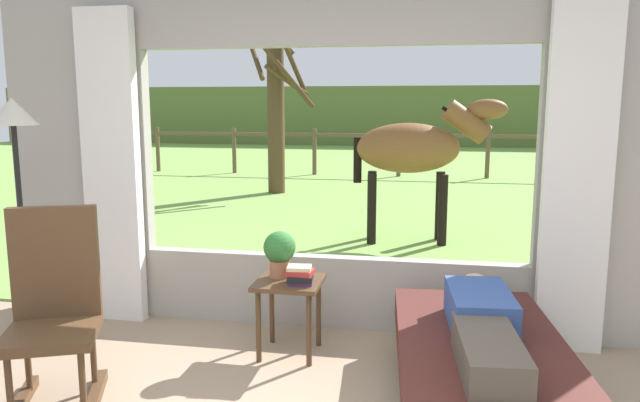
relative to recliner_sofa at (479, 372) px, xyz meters
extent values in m
cube|color=#9E998E|center=(-3.05, 1.10, 1.06)|extent=(1.15, 0.12, 2.55)
cube|color=#9E998E|center=(1.00, 1.10, 1.06)|extent=(1.15, 0.12, 2.55)
cube|color=#9E998E|center=(-1.02, 1.10, 0.06)|extent=(2.90, 0.12, 0.55)
cube|color=#9E998E|center=(-1.02, 1.10, 2.11)|extent=(2.90, 0.12, 0.45)
cube|color=silver|center=(-2.71, 0.96, 0.98)|extent=(0.44, 0.10, 2.40)
cube|color=silver|center=(0.67, 0.96, 0.98)|extent=(0.44, 0.10, 2.40)
cube|color=#759E47|center=(-1.02, 12.00, -0.21)|extent=(36.00, 21.68, 0.02)
cube|color=#566834|center=(-1.02, 21.84, 0.98)|extent=(36.00, 2.00, 2.40)
cube|color=black|center=(0.00, 0.00, -0.10)|extent=(0.95, 1.63, 0.24)
cube|color=#471E19|center=(0.00, 0.00, 0.11)|extent=(1.04, 1.77, 0.18)
cube|color=#334C8C|center=(0.00, 0.15, 0.31)|extent=(0.39, 0.63, 0.22)
cube|color=#4C4238|center=(0.00, -0.45, 0.29)|extent=(0.33, 0.70, 0.18)
sphere|color=tan|center=(0.00, 0.54, 0.31)|extent=(0.20, 0.20, 0.20)
cube|color=#4C331E|center=(-2.33, -0.44, 0.22)|extent=(0.63, 0.63, 0.06)
cube|color=#4C331E|center=(-2.41, -0.24, 0.56)|extent=(0.47, 0.24, 0.68)
cube|color=#4C331E|center=(-2.14, -0.36, -0.19)|extent=(0.31, 0.65, 0.06)
cylinder|color=#4C331E|center=(-2.43, -0.67, 0.02)|extent=(0.04, 0.04, 0.38)
cylinder|color=#4C331E|center=(-2.09, -0.54, 0.02)|extent=(0.04, 0.04, 0.38)
cylinder|color=#4C331E|center=(-2.56, -0.34, 0.02)|extent=(0.04, 0.04, 0.38)
cylinder|color=#4C331E|center=(-2.23, -0.20, 0.02)|extent=(0.04, 0.04, 0.38)
cube|color=#4C331E|center=(-1.21, 0.54, 0.29)|extent=(0.44, 0.44, 0.03)
cylinder|color=#4C331E|center=(-1.38, 0.37, 0.03)|extent=(0.04, 0.04, 0.49)
cylinder|color=#4C331E|center=(-1.04, 0.37, 0.03)|extent=(0.04, 0.04, 0.49)
cylinder|color=#4C331E|center=(-1.38, 0.71, 0.03)|extent=(0.04, 0.04, 0.49)
cylinder|color=#4C331E|center=(-1.04, 0.71, 0.03)|extent=(0.04, 0.04, 0.49)
cylinder|color=#9E6042|center=(-1.29, 0.60, 0.36)|extent=(0.14, 0.14, 0.12)
sphere|color=#2D6B2D|center=(-1.29, 0.60, 0.51)|extent=(0.22, 0.22, 0.22)
cube|color=#59336B|center=(-1.12, 0.48, 0.31)|extent=(0.17, 0.15, 0.03)
cube|color=black|center=(-1.12, 0.47, 0.34)|extent=(0.18, 0.17, 0.03)
cube|color=#B22D28|center=(-1.12, 0.48, 0.38)|extent=(0.18, 0.15, 0.03)
cube|color=beige|center=(-1.13, 0.48, 0.41)|extent=(0.17, 0.14, 0.03)
cylinder|color=black|center=(-3.02, 0.30, -0.20)|extent=(0.28, 0.28, 0.03)
cylinder|color=black|center=(-3.02, 0.30, 0.56)|extent=(0.04, 0.04, 1.55)
cone|color=beige|center=(-3.02, 0.30, 1.43)|extent=(0.32, 0.32, 0.18)
ellipsoid|color=brown|center=(-0.57, 4.01, 0.95)|extent=(1.29, 0.67, 0.60)
cylinder|color=brown|center=(0.10, 4.07, 1.26)|extent=(0.62, 0.31, 0.53)
ellipsoid|color=brown|center=(0.34, 4.10, 1.41)|extent=(0.50, 0.24, 0.24)
cube|color=black|center=(0.03, 4.07, 1.29)|extent=(0.43, 0.12, 0.32)
cylinder|color=black|center=(-1.17, 3.96, 0.80)|extent=(0.11, 0.11, 0.55)
cylinder|color=black|center=(-0.17, 4.21, 0.23)|extent=(0.11, 0.11, 0.85)
cylinder|color=black|center=(-0.14, 3.89, 0.23)|extent=(0.11, 0.11, 0.85)
cylinder|color=black|center=(-1.01, 4.13, 0.23)|extent=(0.11, 0.11, 0.85)
cylinder|color=black|center=(-0.98, 3.82, 0.23)|extent=(0.11, 0.11, 0.85)
cylinder|color=#4C3823|center=(-3.17, 7.72, 1.32)|extent=(0.32, 0.32, 3.03)
cylinder|color=#47331E|center=(-2.90, 7.49, 1.89)|extent=(0.68, 0.77, 0.56)
cylinder|color=#47331E|center=(-3.47, 7.54, 2.22)|extent=(0.50, 0.76, 0.69)
cylinder|color=#47331E|center=(-2.79, 7.57, 2.19)|extent=(0.37, 0.76, 0.96)
cylinder|color=#47331E|center=(-3.08, 7.41, 2.69)|extent=(0.69, 0.29, 0.72)
cylinder|color=#47331E|center=(-2.85, 7.29, 1.99)|extent=(0.92, 0.72, 1.18)
cylinder|color=brown|center=(-9.02, 10.75, 0.35)|extent=(0.10, 0.10, 1.10)
cylinder|color=brown|center=(-7.02, 10.75, 0.35)|extent=(0.10, 0.10, 1.10)
cylinder|color=brown|center=(-5.02, 10.75, 0.35)|extent=(0.10, 0.10, 1.10)
cylinder|color=brown|center=(-3.02, 10.75, 0.35)|extent=(0.10, 0.10, 1.10)
cylinder|color=brown|center=(-1.02, 10.75, 0.35)|extent=(0.10, 0.10, 1.10)
cylinder|color=brown|center=(0.98, 10.75, 0.35)|extent=(0.10, 0.10, 1.10)
cylinder|color=brown|center=(2.98, 10.75, 0.35)|extent=(0.10, 0.10, 1.10)
cube|color=brown|center=(-1.02, 10.75, 0.75)|extent=(16.00, 0.06, 0.08)
camera|label=1|loc=(-0.30, -3.25, 1.47)|focal=33.58mm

